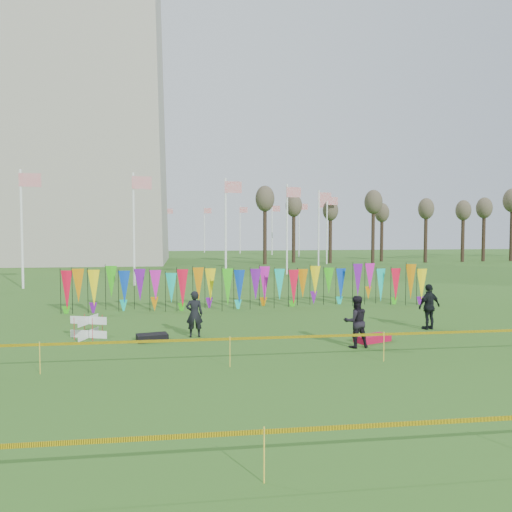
{
  "coord_description": "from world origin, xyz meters",
  "views": [
    {
      "loc": [
        -3.01,
        -15.32,
        3.96
      ],
      "look_at": [
        -0.06,
        6.0,
        2.83
      ],
      "focal_mm": 35.0,
      "sensor_mm": 36.0,
      "label": 1
    }
  ],
  "objects": [
    {
      "name": "ground",
      "position": [
        0.0,
        0.0,
        0.0
      ],
      "size": [
        160.0,
        160.0,
        0.0
      ],
      "primitive_type": "plane",
      "color": "#2C5718",
      "rests_on": "ground"
    },
    {
      "name": "flagpole_ring",
      "position": [
        -14.0,
        48.0,
        4.0
      ],
      "size": [
        57.4,
        56.16,
        8.0
      ],
      "color": "white",
      "rests_on": "ground"
    },
    {
      "name": "banner_row",
      "position": [
        0.28,
        9.47,
        1.22
      ],
      "size": [
        18.64,
        0.64,
        2.1
      ],
      "color": "black",
      "rests_on": "ground"
    },
    {
      "name": "caution_tape_near",
      "position": [
        -0.22,
        -1.15,
        0.78
      ],
      "size": [
        26.0,
        0.02,
        0.9
      ],
      "color": "yellow",
      "rests_on": "ground"
    },
    {
      "name": "caution_tape_far",
      "position": [
        -0.22,
        -7.81,
        0.78
      ],
      "size": [
        26.0,
        0.02,
        0.9
      ],
      "color": "yellow",
      "rests_on": "ground"
    },
    {
      "name": "tree_line",
      "position": [
        32.0,
        44.0,
        6.17
      ],
      "size": [
        53.92,
        1.92,
        7.84
      ],
      "color": "#3A2A1D",
      "rests_on": "ground"
    },
    {
      "name": "box_kite",
      "position": [
        -6.6,
        3.37,
        0.41
      ],
      "size": [
        0.73,
        0.73,
        0.82
      ],
      "rotation": [
        0.0,
        0.0,
        -0.33
      ],
      "color": "red",
      "rests_on": "ground"
    },
    {
      "name": "person_left",
      "position": [
        -2.76,
        3.06,
        0.86
      ],
      "size": [
        0.63,
        0.46,
        1.72
      ],
      "primitive_type": "imported",
      "rotation": [
        0.0,
        0.0,
        3.15
      ],
      "color": "black",
      "rests_on": "ground"
    },
    {
      "name": "person_mid",
      "position": [
        2.6,
        0.68,
        0.88
      ],
      "size": [
        0.87,
        0.56,
        1.75
      ],
      "primitive_type": "imported",
      "rotation": [
        0.0,
        0.0,
        3.18
      ],
      "color": "black",
      "rests_on": "ground"
    },
    {
      "name": "person_right",
      "position": [
        6.52,
        3.23,
        0.91
      ],
      "size": [
        1.2,
        0.91,
        1.81
      ],
      "primitive_type": "imported",
      "rotation": [
        0.0,
        0.0,
        3.46
      ],
      "color": "black",
      "rests_on": "ground"
    },
    {
      "name": "kite_bag_turquoise",
      "position": [
        3.61,
        1.6,
        0.11
      ],
      "size": [
        1.2,
        0.94,
        0.21
      ],
      "primitive_type": "cube",
      "rotation": [
        0.0,
        0.0,
        0.44
      ],
      "color": "#0CABB4",
      "rests_on": "ground"
    },
    {
      "name": "kite_bag_red",
      "position": [
        3.48,
        1.44,
        0.12
      ],
      "size": [
        1.41,
        1.04,
        0.24
      ],
      "primitive_type": "cube",
      "rotation": [
        0.0,
        0.0,
        0.4
      ],
      "color": "red",
      "rests_on": "ground"
    },
    {
      "name": "kite_bag_black",
      "position": [
        -4.27,
        2.63,
        0.12
      ],
      "size": [
        1.19,
        0.85,
        0.25
      ],
      "primitive_type": "cube",
      "rotation": [
        0.0,
        0.0,
        0.23
      ],
      "color": "black",
      "rests_on": "ground"
    }
  ]
}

